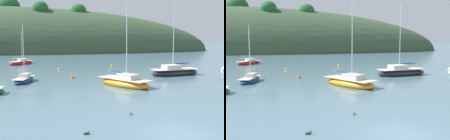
{
  "view_description": "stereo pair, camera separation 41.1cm",
  "coord_description": "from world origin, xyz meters",
  "views": [
    {
      "loc": [
        -6.31,
        -13.86,
        5.44
      ],
      "look_at": [
        0.0,
        20.0,
        1.2
      ],
      "focal_mm": 43.77,
      "sensor_mm": 36.0,
      "label": 1
    },
    {
      "loc": [
        -5.9,
        -13.93,
        5.44
      ],
      "look_at": [
        0.0,
        20.0,
        1.2
      ],
      "focal_mm": 43.77,
      "sensor_mm": 36.0,
      "label": 2
    }
  ],
  "objects": [
    {
      "name": "sailboat_blue_center",
      "position": [
        0.5,
        15.14,
        0.42
      ],
      "size": [
        5.77,
        7.07,
        9.63
      ],
      "color": "orange",
      "rests_on": "ground"
    },
    {
      "name": "mooring_buoy_outer",
      "position": [
        -6.7,
        31.21,
        0.12
      ],
      "size": [
        0.44,
        0.44,
        0.54
      ],
      "color": "yellow",
      "rests_on": "ground"
    },
    {
      "name": "sailboat_orange_cutter",
      "position": [
        9.43,
        22.14,
        0.45
      ],
      "size": [
        7.77,
        3.81,
        10.09
      ],
      "color": "#232328",
      "rests_on": "ground"
    },
    {
      "name": "sailboat_yellow_far",
      "position": [
        -10.78,
        19.81,
        0.31
      ],
      "size": [
        2.62,
        4.89,
        6.97
      ],
      "color": "navy",
      "rests_on": "ground"
    },
    {
      "name": "far_shoreline_hill",
      "position": [
        -25.03,
        86.57,
        0.09
      ],
      "size": [
        150.0,
        36.0,
        34.92
      ],
      "color": "#384C33",
      "rests_on": "ground"
    },
    {
      "name": "mooring_buoy_inner",
      "position": [
        -4.9,
        21.77,
        0.12
      ],
      "size": [
        0.44,
        0.44,
        0.54
      ],
      "color": "orange",
      "rests_on": "ground"
    },
    {
      "name": "mooring_buoy_channel",
      "position": [
        2.72,
        34.78,
        0.12
      ],
      "size": [
        0.44,
        0.44,
        0.54
      ],
      "color": "yellow",
      "rests_on": "ground"
    },
    {
      "name": "duck_straggler",
      "position": [
        -5.01,
        0.86,
        0.05
      ],
      "size": [
        0.42,
        0.19,
        0.24
      ],
      "color": "#2D2823",
      "rests_on": "ground"
    },
    {
      "name": "duck_lead",
      "position": [
        -1.61,
        4.21,
        0.05
      ],
      "size": [
        0.21,
        0.43,
        0.24
      ],
      "color": "brown",
      "rests_on": "ground"
    },
    {
      "name": "ground_plane",
      "position": [
        0.0,
        0.0,
        0.0
      ],
      "size": [
        400.0,
        400.0,
        0.0
      ],
      "primitive_type": "plane",
      "color": "slate"
    },
    {
      "name": "sailboat_white_near",
      "position": [
        -14.05,
        41.7,
        0.34
      ],
      "size": [
        4.91,
        5.28,
        6.34
      ],
      "color": "red",
      "rests_on": "ground"
    }
  ]
}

